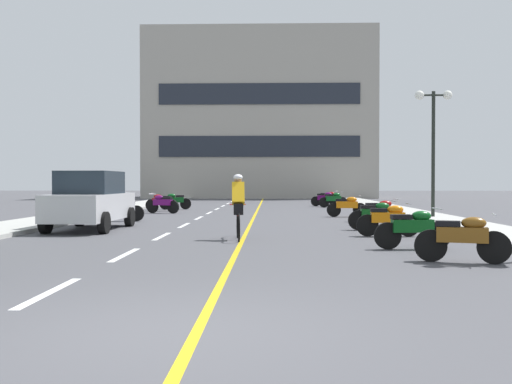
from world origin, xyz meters
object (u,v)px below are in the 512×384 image
motorcycle_10 (175,201)px  street_lamp_mid (433,124)px  motorcycle_5 (380,212)px  parked_car_near (91,200)px  motorcycle_13 (328,198)px  motorcycle_9 (161,202)px  motorcycle_11 (333,199)px  motorcycle_3 (388,219)px  motorcycle_1 (463,237)px  motorcycle_2 (413,228)px  motorcycle_4 (376,215)px  motorcycle_6 (122,209)px  cyclist_rider (238,205)px  motorcycle_7 (347,206)px  motorcycle_8 (162,203)px  motorcycle_12 (325,199)px

motorcycle_10 → street_lamp_mid: bearing=-34.6°
street_lamp_mid → motorcycle_5: street_lamp_mid is taller
parked_car_near → motorcycle_13: 21.31m
motorcycle_9 → motorcycle_11: size_ratio=1.00×
motorcycle_3 → street_lamp_mid: bearing=66.0°
motorcycle_1 → parked_car_near: bearing=142.1°
street_lamp_mid → motorcycle_2: bearing=-107.7°
motorcycle_4 → motorcycle_6: 9.67m
motorcycle_3 → cyclist_rider: (-4.04, -0.92, 0.41)m
motorcycle_7 → motorcycle_13: same height
motorcycle_6 → motorcycle_8: same height
motorcycle_7 → cyclist_rider: 10.52m
motorcycle_4 → motorcycle_10: (-8.43, 13.10, 0.00)m
motorcycle_2 → motorcycle_5: 7.02m
motorcycle_10 → cyclist_rider: 16.71m
motorcycle_6 → motorcycle_3: bearing=-33.6°
motorcycle_7 → motorcycle_13: size_ratio=1.04×
motorcycle_5 → motorcycle_10: size_ratio=1.00×
motorcycle_2 → motorcycle_12: 22.43m
motorcycle_3 → motorcycle_11: same height
street_lamp_mid → motorcycle_13: bearing=101.2°
street_lamp_mid → motorcycle_9: street_lamp_mid is taller
motorcycle_2 → motorcycle_4: same height
motorcycle_12 → motorcycle_2: bearing=-90.3°
motorcycle_4 → motorcycle_11: (0.36, 15.74, 0.00)m
motorcycle_3 → motorcycle_7: same height
motorcycle_3 → motorcycle_10: same height
motorcycle_13 → cyclist_rider: (-4.48, -22.10, 0.41)m
street_lamp_mid → parked_car_near: size_ratio=1.17×
motorcycle_6 → motorcycle_10: same height
motorcycle_7 → cyclist_rider: size_ratio=0.96×
motorcycle_4 → motorcycle_11: same height
motorcycle_4 → parked_car_near: bearing=-179.2°
motorcycle_1 → motorcycle_5: same height
motorcycle_8 → motorcycle_10: bearing=90.4°
motorcycle_6 → motorcycle_13: bearing=58.7°
motorcycle_4 → motorcycle_1: bearing=-87.8°
motorcycle_5 → motorcycle_12: size_ratio=1.00×
motorcycle_3 → motorcycle_8: same height
motorcycle_4 → motorcycle_8: (-8.40, 9.35, 0.00)m
street_lamp_mid → motorcycle_1: bearing=-103.1°
street_lamp_mid → motorcycle_8: street_lamp_mid is taller
motorcycle_3 → motorcycle_12: (0.08, 19.43, 0.00)m
motorcycle_1 → motorcycle_10: same height
street_lamp_mid → motorcycle_8: 12.75m
motorcycle_3 → motorcycle_10: 17.36m
parked_car_near → motorcycle_12: size_ratio=2.49×
motorcycle_11 → motorcycle_13: size_ratio=1.04×
motorcycle_13 → motorcycle_1: bearing=-90.2°
motorcycle_3 → motorcycle_5: bearing=82.6°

